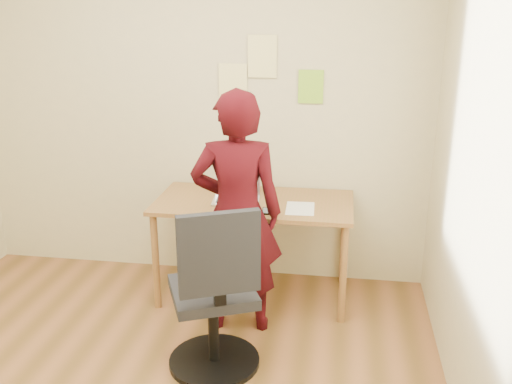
% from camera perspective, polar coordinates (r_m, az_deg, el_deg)
% --- Properties ---
extents(room, '(3.58, 3.58, 2.78)m').
position_cam_1_polar(room, '(2.74, -15.02, 2.36)').
color(room, brown).
rests_on(room, ground).
extents(desk, '(1.40, 0.70, 0.74)m').
position_cam_1_polar(desk, '(4.09, -0.21, -2.03)').
color(desk, brown).
rests_on(desk, ground).
extents(laptop, '(0.35, 0.32, 0.24)m').
position_cam_1_polar(laptop, '(4.07, -1.96, -0.06)').
color(laptop, silver).
rests_on(laptop, desk).
extents(paper_sheet, '(0.20, 0.28, 0.00)m').
position_cam_1_polar(paper_sheet, '(3.92, 4.44, -1.65)').
color(paper_sheet, white).
rests_on(paper_sheet, desk).
extents(phone, '(0.08, 0.13, 0.01)m').
position_cam_1_polar(phone, '(3.84, 1.11, -1.92)').
color(phone, black).
rests_on(phone, desk).
extents(wall_note_left, '(0.21, 0.00, 0.30)m').
position_cam_1_polar(wall_note_left, '(4.26, -2.31, 10.71)').
color(wall_note_left, '#F7E993').
rests_on(wall_note_left, room).
extents(wall_note_mid, '(0.21, 0.00, 0.30)m').
position_cam_1_polar(wall_note_mid, '(4.20, 0.63, 13.41)').
color(wall_note_mid, '#F7E993').
rests_on(wall_note_mid, room).
extents(wall_note_right, '(0.18, 0.00, 0.24)m').
position_cam_1_polar(wall_note_right, '(4.19, 5.50, 10.43)').
color(wall_note_right, '#8DCD2E').
rests_on(wall_note_right, room).
extents(office_chair, '(0.61, 0.62, 1.05)m').
position_cam_1_polar(office_chair, '(3.32, -4.12, -10.97)').
color(office_chair, black).
rests_on(office_chair, ground).
extents(person, '(0.63, 0.46, 1.60)m').
position_cam_1_polar(person, '(3.64, -1.91, -2.19)').
color(person, '#36070C').
rests_on(person, ground).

